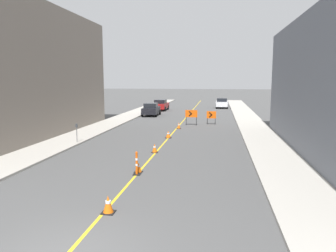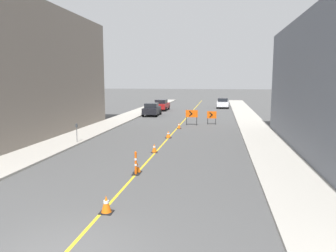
# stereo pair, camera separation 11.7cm
# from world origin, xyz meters

# --- Properties ---
(lane_stripe) EXTENTS (0.12, 64.06, 0.01)m
(lane_stripe) POSITION_xyz_m (0.00, 32.03, 0.00)
(lane_stripe) COLOR gold
(lane_stripe) RESTS_ON ground_plane
(sidewalk_left) EXTENTS (2.86, 64.06, 0.13)m
(sidewalk_left) POSITION_xyz_m (-7.13, 32.03, 0.06)
(sidewalk_left) COLOR #ADA89E
(sidewalk_left) RESTS_ON ground_plane
(sidewalk_right) EXTENTS (2.86, 64.06, 0.13)m
(sidewalk_right) POSITION_xyz_m (7.13, 32.03, 0.06)
(sidewalk_right) COLOR #ADA89E
(sidewalk_right) RESTS_ON ground_plane
(building_facade_left) EXTENTS (6.00, 22.39, 10.13)m
(building_facade_left) POSITION_xyz_m (-11.57, 15.85, 5.07)
(building_facade_left) COLOR slate
(building_facade_left) RESTS_ON ground_plane
(traffic_cone_nearest) EXTENTS (0.44, 0.44, 0.61)m
(traffic_cone_nearest) POSITION_xyz_m (0.16, 2.93, 0.30)
(traffic_cone_nearest) COLOR black
(traffic_cone_nearest) RESTS_ON ground_plane
(traffic_cone_second) EXTENTS (0.39, 0.39, 0.50)m
(traffic_cone_second) POSITION_xyz_m (-0.01, 7.88, 0.24)
(traffic_cone_second) COLOR black
(traffic_cone_second) RESTS_ON ground_plane
(traffic_cone_third) EXTENTS (0.38, 0.38, 0.56)m
(traffic_cone_third) POSITION_xyz_m (-0.07, 12.30, 0.28)
(traffic_cone_third) COLOR black
(traffic_cone_third) RESTS_ON ground_plane
(traffic_cone_fourth) EXTENTS (0.47, 0.47, 0.55)m
(traffic_cone_fourth) POSITION_xyz_m (-0.02, 17.55, 0.27)
(traffic_cone_fourth) COLOR black
(traffic_cone_fourth) RESTS_ON ground_plane
(traffic_cone_fifth) EXTENTS (0.39, 0.39, 0.57)m
(traffic_cone_fifth) POSITION_xyz_m (0.21, 22.49, 0.28)
(traffic_cone_fifth) COLOR black
(traffic_cone_fifth) RESTS_ON ground_plane
(delineator_post_front) EXTENTS (0.34, 0.34, 1.13)m
(delineator_post_front) POSITION_xyz_m (0.02, 7.46, 0.49)
(delineator_post_front) COLOR black
(delineator_post_front) RESTS_ON ground_plane
(arrow_barricade_primary) EXTENTS (1.19, 0.09, 1.51)m
(arrow_barricade_primary) POSITION_xyz_m (1.16, 24.90, 1.09)
(arrow_barricade_primary) COLOR #EF560C
(arrow_barricade_primary) RESTS_ON ground_plane
(arrow_barricade_secondary) EXTENTS (0.94, 0.08, 1.34)m
(arrow_barricade_secondary) POSITION_xyz_m (3.11, 25.78, 0.92)
(arrow_barricade_secondary) COLOR #EF560C
(arrow_barricade_secondary) RESTS_ON ground_plane
(parked_car_curb_near) EXTENTS (2.01, 4.38, 1.59)m
(parked_car_curb_near) POSITION_xyz_m (-4.55, 32.89, 0.80)
(parked_car_curb_near) COLOR black
(parked_car_curb_near) RESTS_ON ground_plane
(parked_car_curb_mid) EXTENTS (1.95, 4.34, 1.59)m
(parked_car_curb_mid) POSITION_xyz_m (-4.60, 40.04, 0.80)
(parked_car_curb_mid) COLOR maroon
(parked_car_curb_mid) RESTS_ON ground_plane
(parked_car_curb_far) EXTENTS (1.94, 4.32, 1.59)m
(parked_car_curb_far) POSITION_xyz_m (4.32, 45.52, 0.80)
(parked_car_curb_far) COLOR silver
(parked_car_curb_far) RESTS_ON ground_plane
(parking_meter_near_curb) EXTENTS (0.12, 0.11, 1.32)m
(parking_meter_near_curb) POSITION_xyz_m (-6.05, 14.27, 1.06)
(parking_meter_near_curb) COLOR #4C4C51
(parking_meter_near_curb) RESTS_ON sidewalk_left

